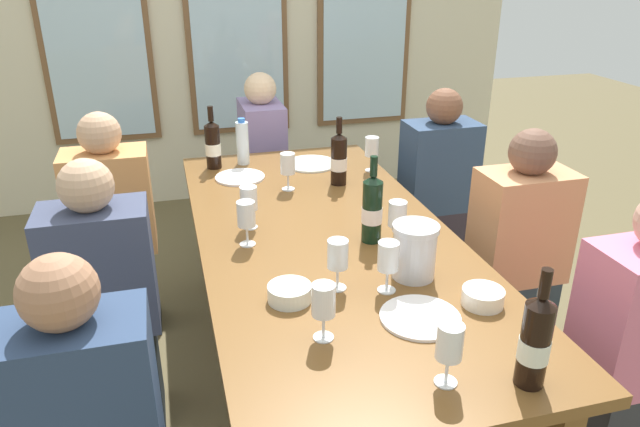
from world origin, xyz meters
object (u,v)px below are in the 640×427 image
wine_glass_8 (246,215)px  white_plate_0 (240,177)px  wine_bottle_0 (372,209)px  wine_glass_4 (249,200)px  wine_bottle_2 (339,159)px  wine_glass_3 (288,164)px  metal_pitcher (414,251)px  wine_glass_2 (324,303)px  seated_person_6 (263,168)px  wine_glass_0 (338,256)px  seated_person_1 (437,194)px  seated_person_3 (516,260)px  tasting_bowl_0 (290,293)px  water_bottle (243,143)px  wine_glass_6 (449,345)px  wine_glass_5 (388,257)px  white_plate_1 (420,317)px  tasting_bowl_1 (483,297)px  seated_person_0 (115,233)px  wine_bottle_3 (535,341)px  wine_glass_7 (372,147)px  dining_table (326,250)px  seated_person_5 (633,357)px  wine_bottle_1 (213,145)px  white_plate_2 (311,164)px  seated_person_2 (107,307)px

wine_glass_8 → white_plate_0: bearing=84.2°
wine_bottle_0 → wine_glass_4: (-0.43, 0.23, -0.01)m
wine_bottle_2 → wine_glass_3: bearing=-177.7°
metal_pitcher → wine_glass_2: 0.47m
wine_bottle_2 → seated_person_6: 1.00m
wine_glass_4 → wine_glass_0: bearing=-69.4°
wine_bottle_0 → seated_person_6: seated_person_6 is taller
wine_glass_3 → white_plate_0: bearing=133.3°
seated_person_1 → seated_person_3: 0.79m
wine_bottle_0 → tasting_bowl_0: bearing=-139.4°
water_bottle → wine_glass_6: 1.86m
wine_glass_0 → wine_glass_5: bearing=-20.3°
white_plate_1 → tasting_bowl_1: tasting_bowl_1 is taller
tasting_bowl_0 → wine_glass_6: wine_glass_6 is taller
white_plate_0 → seated_person_0: seated_person_0 is taller
tasting_bowl_0 → wine_bottle_3: bearing=-47.1°
wine_bottle_0 → wine_glass_4: bearing=151.2°
wine_glass_7 → seated_person_6: size_ratio=0.16×
water_bottle → wine_glass_8: (-0.12, -0.93, 0.01)m
seated_person_0 → white_plate_1: bearing=-54.1°
dining_table → wine_glass_8: wine_glass_8 is taller
wine_bottle_2 → seated_person_0: seated_person_0 is taller
water_bottle → wine_glass_0: 1.33m
wine_bottle_0 → tasting_bowl_1: wine_bottle_0 is taller
wine_glass_7 → water_bottle: bearing=155.4°
wine_glass_7 → seated_person_5: bearing=-72.8°
wine_glass_4 → seated_person_5: 1.46m
seated_person_0 → white_plate_0: bearing=1.5°
dining_table → seated_person_0: (-0.85, 0.70, -0.14)m
dining_table → white_plate_0: 0.75m
tasting_bowl_1 → water_bottle: bearing=108.8°
wine_bottle_1 → tasting_bowl_1: (0.67, -1.51, -0.10)m
seated_person_5 → white_plate_0: bearing=126.8°
white_plate_0 → seated_person_3: (1.08, -0.75, -0.22)m
water_bottle → wine_glass_3: 0.44m
wine_glass_2 → seated_person_6: bearing=84.8°
wine_glass_2 → wine_glass_8: same height
white_plate_2 → seated_person_2: size_ratio=0.24×
wine_glass_2 → wine_glass_4: size_ratio=1.00×
white_plate_0 → wine_glass_2: 1.37m
wine_bottle_2 → seated_person_3: size_ratio=0.29×
white_plate_1 → seated_person_2: size_ratio=0.22×
wine_bottle_1 → seated_person_5: size_ratio=0.29×
wine_glass_6 → wine_glass_8: bearing=112.1°
white_plate_0 → wine_glass_8: (-0.07, -0.72, 0.12)m
wine_glass_5 → wine_glass_8: same height
wine_bottle_2 → wine_glass_5: size_ratio=1.85×
wine_glass_2 → wine_glass_7: 1.43m
wine_bottle_1 → wine_bottle_3: (0.60, -1.87, 0.01)m
white_plate_0 → wine_glass_8: wine_glass_8 is taller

